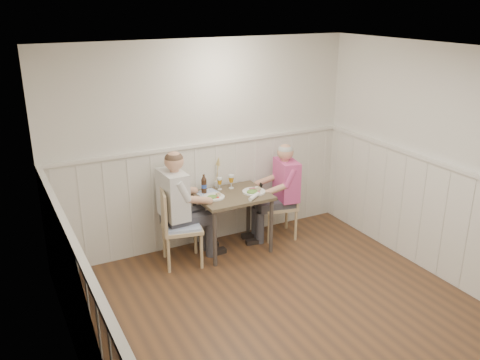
{
  "coord_description": "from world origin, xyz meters",
  "views": [
    {
      "loc": [
        -2.44,
        -3.38,
        3.03
      ],
      "look_at": [
        0.18,
        1.64,
        1.0
      ],
      "focal_mm": 38.0,
      "sensor_mm": 36.0,
      "label": 1
    }
  ],
  "objects_px": {
    "man_in_pink": "(283,198)",
    "dining_table": "(233,202)",
    "beer_bottle": "(204,185)",
    "grass_vase": "(216,174)",
    "diner_cream": "(177,215)",
    "chair_right": "(283,201)",
    "chair_left": "(177,224)"
  },
  "relations": [
    {
      "from": "grass_vase",
      "to": "diner_cream",
      "type": "bearing_deg",
      "value": -157.68
    },
    {
      "from": "chair_right",
      "to": "beer_bottle",
      "type": "xyz_separation_m",
      "value": [
        -1.06,
        0.15,
        0.36
      ]
    },
    {
      "from": "man_in_pink",
      "to": "dining_table",
      "type": "bearing_deg",
      "value": -178.74
    },
    {
      "from": "dining_table",
      "to": "chair_left",
      "type": "relative_size",
      "value": 0.91
    },
    {
      "from": "chair_left",
      "to": "grass_vase",
      "type": "bearing_deg",
      "value": 26.09
    },
    {
      "from": "man_in_pink",
      "to": "diner_cream",
      "type": "distance_m",
      "value": 1.47
    },
    {
      "from": "chair_right",
      "to": "beer_bottle",
      "type": "relative_size",
      "value": 3.73
    },
    {
      "from": "chair_left",
      "to": "chair_right",
      "type": "bearing_deg",
      "value": 2.94
    },
    {
      "from": "beer_bottle",
      "to": "grass_vase",
      "type": "height_order",
      "value": "grass_vase"
    },
    {
      "from": "dining_table",
      "to": "man_in_pink",
      "type": "height_order",
      "value": "man_in_pink"
    },
    {
      "from": "dining_table",
      "to": "chair_left",
      "type": "distance_m",
      "value": 0.77
    },
    {
      "from": "dining_table",
      "to": "grass_vase",
      "type": "bearing_deg",
      "value": 103.66
    },
    {
      "from": "man_in_pink",
      "to": "beer_bottle",
      "type": "xyz_separation_m",
      "value": [
        -1.05,
        0.18,
        0.31
      ]
    },
    {
      "from": "chair_left",
      "to": "grass_vase",
      "type": "distance_m",
      "value": 0.87
    },
    {
      "from": "chair_left",
      "to": "beer_bottle",
      "type": "bearing_deg",
      "value": 26.33
    },
    {
      "from": "beer_bottle",
      "to": "grass_vase",
      "type": "xyz_separation_m",
      "value": [
        0.22,
        0.11,
        0.08
      ]
    },
    {
      "from": "dining_table",
      "to": "man_in_pink",
      "type": "distance_m",
      "value": 0.76
    },
    {
      "from": "dining_table",
      "to": "chair_left",
      "type": "height_order",
      "value": "chair_left"
    },
    {
      "from": "dining_table",
      "to": "diner_cream",
      "type": "bearing_deg",
      "value": 176.82
    },
    {
      "from": "diner_cream",
      "to": "beer_bottle",
      "type": "relative_size",
      "value": 5.79
    },
    {
      "from": "chair_left",
      "to": "beer_bottle",
      "type": "relative_size",
      "value": 3.93
    },
    {
      "from": "chair_right",
      "to": "grass_vase",
      "type": "bearing_deg",
      "value": 163.02
    },
    {
      "from": "beer_bottle",
      "to": "chair_right",
      "type": "bearing_deg",
      "value": -8.05
    },
    {
      "from": "chair_left",
      "to": "grass_vase",
      "type": "relative_size",
      "value": 2.32
    },
    {
      "from": "diner_cream",
      "to": "beer_bottle",
      "type": "bearing_deg",
      "value": 20.52
    },
    {
      "from": "man_in_pink",
      "to": "beer_bottle",
      "type": "relative_size",
      "value": 5.37
    },
    {
      "from": "diner_cream",
      "to": "beer_bottle",
      "type": "distance_m",
      "value": 0.52
    },
    {
      "from": "man_in_pink",
      "to": "grass_vase",
      "type": "relative_size",
      "value": 3.17
    },
    {
      "from": "chair_right",
      "to": "beer_bottle",
      "type": "distance_m",
      "value": 1.13
    },
    {
      "from": "dining_table",
      "to": "beer_bottle",
      "type": "bearing_deg",
      "value": 146.29
    },
    {
      "from": "chair_left",
      "to": "grass_vase",
      "type": "xyz_separation_m",
      "value": [
        0.68,
        0.34,
        0.41
      ]
    },
    {
      "from": "chair_left",
      "to": "man_in_pink",
      "type": "height_order",
      "value": "man_in_pink"
    }
  ]
}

